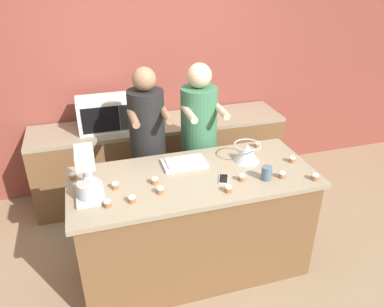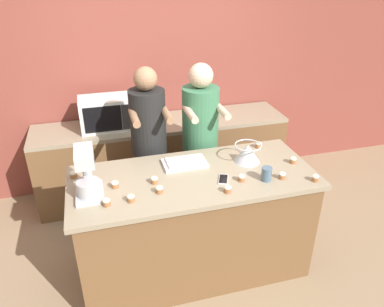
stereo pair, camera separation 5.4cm
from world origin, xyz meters
name	(u,v)px [view 1 (the left image)]	position (x,y,z in m)	size (l,w,h in m)	color
ground_plane	(193,265)	(0.00, 0.00, 0.00)	(16.00, 16.00, 0.00)	#937A5B
back_wall	(151,73)	(0.00, 1.65, 1.35)	(10.00, 0.06, 2.70)	brown
island_counter	(193,223)	(0.00, 0.00, 0.48)	(1.98, 0.86, 0.96)	brown
back_counter	(161,158)	(0.00, 1.30, 0.45)	(2.80, 0.60, 0.89)	brown
person_left	(148,151)	(-0.25, 0.66, 0.89)	(0.34, 0.50, 1.69)	brown
person_right	(199,144)	(0.25, 0.66, 0.89)	(0.36, 0.51, 1.69)	#33384C
stand_mixer	(87,177)	(-0.81, -0.06, 1.13)	(0.20, 0.30, 0.38)	#B2B7BC
mixing_bowl	(247,152)	(0.51, 0.11, 1.04)	(0.23, 0.23, 0.16)	#BCBCC1
baking_tray	(184,163)	(-0.02, 0.20, 0.98)	(0.37, 0.22, 0.04)	silver
microwave_oven	(104,114)	(-0.58, 1.30, 1.06)	(0.55, 0.34, 0.34)	silver
cell_phone	(224,179)	(0.21, -0.12, 0.96)	(0.12, 0.16, 0.01)	silver
drinking_glass	(267,173)	(0.53, -0.21, 1.01)	(0.08, 0.08, 0.11)	slate
cupcake_0	(107,203)	(-0.70, -0.22, 0.99)	(0.06, 0.06, 0.06)	#9E6038
cupcake_1	(292,159)	(0.87, -0.02, 0.99)	(0.06, 0.06, 0.06)	#9E6038
cupcake_2	(160,190)	(-0.31, -0.17, 0.99)	(0.06, 0.06, 0.06)	#9E6038
cupcake_3	(257,144)	(0.71, 0.32, 0.99)	(0.06, 0.06, 0.06)	#9E6038
cupcake_4	(115,185)	(-0.62, -0.01, 0.99)	(0.06, 0.06, 0.06)	#9E6038
cupcake_5	(155,180)	(-0.32, -0.02, 0.99)	(0.06, 0.06, 0.06)	#9E6038
cupcake_6	(228,188)	(0.18, -0.30, 0.99)	(0.06, 0.06, 0.06)	#9E6038
cupcake_7	(73,176)	(-0.93, 0.23, 0.99)	(0.06, 0.06, 0.06)	#9E6038
cupcake_8	(315,176)	(0.90, -0.33, 0.99)	(0.06, 0.06, 0.06)	#9E6038
cupcake_9	(282,174)	(0.66, -0.23, 0.99)	(0.06, 0.06, 0.06)	#9E6038
cupcake_10	(132,199)	(-0.53, -0.22, 0.99)	(0.06, 0.06, 0.06)	#9E6038
cupcake_11	(242,177)	(0.34, -0.17, 0.99)	(0.06, 0.06, 0.06)	#9E6038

